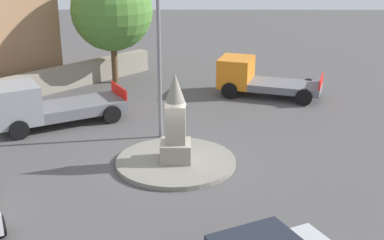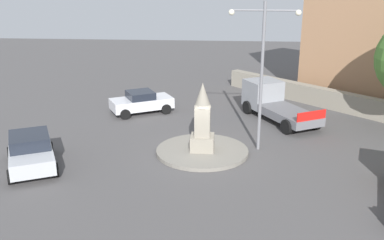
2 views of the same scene
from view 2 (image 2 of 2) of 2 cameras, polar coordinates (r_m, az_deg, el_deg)
The scene contains 9 objects.
ground_plane at distance 21.67m, azimuth 1.35°, elevation -4.31°, with size 80.00×80.00×0.00m, color #4F4C4C.
traffic_island at distance 21.64m, azimuth 1.35°, elevation -4.09°, with size 4.57×4.57×0.18m, color gray.
monument at distance 21.09m, azimuth 1.38°, elevation -0.17°, with size 1.14×1.14×3.40m.
streetlamp at distance 21.15m, azimuth 9.19°, elevation 7.46°, with size 3.33×0.28×7.28m.
car_silver_far_side at distance 21.06m, azimuth -20.38°, elevation -3.84°, with size 3.40×4.33×1.55m.
car_white_passing at distance 27.94m, azimuth -6.66°, elevation 2.38°, with size 4.20×3.40×1.42m.
truck_grey_near_island at distance 27.21m, azimuth 10.56°, elevation 2.35°, with size 4.54×6.02×2.12m.
stone_boundary_wall at distance 30.22m, azimuth 17.69°, elevation 2.63°, with size 17.32×0.70×1.25m, color gray.
corner_building at distance 33.50m, azimuth 22.78°, elevation 12.11°, with size 7.40×6.41×11.07m, color #A87A56.
Camera 2 is at (1.16, -19.98, 8.31)m, focal length 40.70 mm.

